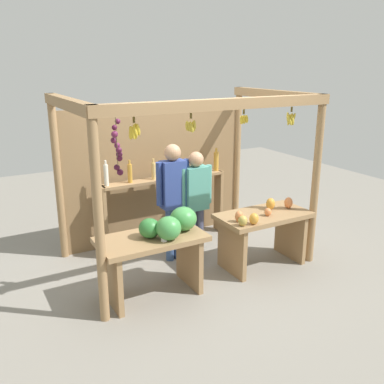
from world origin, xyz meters
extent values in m
plane|color=gray|center=(0.00, 0.00, 0.00)|extent=(12.00, 12.00, 0.00)
cylinder|color=#99754C|center=(-1.45, -0.89, 1.12)|extent=(0.10, 0.10, 2.24)
cylinder|color=#99754C|center=(1.45, -0.89, 1.12)|extent=(0.10, 0.10, 2.24)
cylinder|color=#99754C|center=(-1.45, 0.89, 1.12)|extent=(0.10, 0.10, 2.24)
cylinder|color=#99754C|center=(1.45, 0.89, 1.12)|extent=(0.10, 0.10, 2.24)
cube|color=#99754C|center=(0.00, -0.89, 2.18)|extent=(3.00, 0.12, 0.12)
cube|color=#99754C|center=(-1.45, 0.00, 2.18)|extent=(0.12, 1.87, 0.12)
cube|color=#99754C|center=(1.45, 0.00, 2.18)|extent=(0.12, 1.87, 0.12)
cube|color=olive|center=(0.00, 0.91, 1.01)|extent=(2.90, 0.04, 2.01)
cylinder|color=brown|center=(0.36, -0.75, 2.07)|extent=(0.02, 0.02, 0.06)
ellipsoid|color=gold|center=(0.39, -0.75, 1.98)|extent=(0.04, 0.07, 0.11)
ellipsoid|color=gold|center=(0.38, -0.72, 1.98)|extent=(0.06, 0.05, 0.11)
ellipsoid|color=gold|center=(0.35, -0.72, 1.97)|extent=(0.07, 0.05, 0.11)
ellipsoid|color=gold|center=(0.33, -0.75, 1.97)|extent=(0.04, 0.06, 0.11)
ellipsoid|color=gold|center=(0.35, -0.76, 1.98)|extent=(0.05, 0.04, 0.11)
ellipsoid|color=gold|center=(0.38, -0.78, 1.98)|extent=(0.06, 0.05, 0.11)
cylinder|color=brown|center=(1.01, -0.82, 2.07)|extent=(0.02, 0.02, 0.06)
ellipsoid|color=gold|center=(1.05, -0.82, 1.96)|extent=(0.04, 0.09, 0.14)
ellipsoid|color=gold|center=(1.03, -0.80, 1.95)|extent=(0.05, 0.05, 0.14)
ellipsoid|color=gold|center=(1.01, -0.79, 1.94)|extent=(0.06, 0.04, 0.14)
ellipsoid|color=gold|center=(0.98, -0.80, 1.97)|extent=(0.06, 0.09, 0.15)
ellipsoid|color=gold|center=(0.98, -0.84, 1.94)|extent=(0.06, 0.08, 0.15)
ellipsoid|color=gold|center=(1.01, -0.85, 1.95)|extent=(0.07, 0.04, 0.14)
ellipsoid|color=gold|center=(1.03, -0.84, 1.93)|extent=(0.08, 0.08, 0.15)
cylinder|color=brown|center=(-1.01, -0.82, 2.07)|extent=(0.02, 0.02, 0.06)
ellipsoid|color=gold|center=(-0.99, -0.82, 1.93)|extent=(0.04, 0.08, 0.14)
ellipsoid|color=gold|center=(-1.00, -0.80, 1.97)|extent=(0.05, 0.05, 0.14)
ellipsoid|color=gold|center=(-1.01, -0.79, 1.96)|extent=(0.08, 0.04, 0.14)
ellipsoid|color=gold|center=(-1.04, -0.80, 1.94)|extent=(0.05, 0.05, 0.14)
ellipsoid|color=gold|center=(-1.05, -0.82, 1.95)|extent=(0.04, 0.06, 0.14)
ellipsoid|color=gold|center=(-1.04, -0.84, 1.94)|extent=(0.05, 0.06, 0.14)
ellipsoid|color=gold|center=(-1.02, -0.85, 1.96)|extent=(0.07, 0.04, 0.14)
ellipsoid|color=gold|center=(-0.99, -0.85, 1.97)|extent=(0.07, 0.07, 0.14)
cylinder|color=brown|center=(-0.36, -0.80, 2.07)|extent=(0.02, 0.02, 0.06)
ellipsoid|color=gold|center=(-0.33, -0.80, 1.95)|extent=(0.04, 0.06, 0.11)
ellipsoid|color=gold|center=(-0.34, -0.77, 1.95)|extent=(0.06, 0.06, 0.12)
ellipsoid|color=gold|center=(-0.37, -0.78, 1.95)|extent=(0.07, 0.05, 0.12)
ellipsoid|color=gold|center=(-0.40, -0.79, 1.96)|extent=(0.04, 0.06, 0.12)
ellipsoid|color=gold|center=(-0.39, -0.82, 1.95)|extent=(0.05, 0.05, 0.12)
ellipsoid|color=gold|center=(-0.37, -0.84, 1.95)|extent=(0.05, 0.04, 0.11)
ellipsoid|color=gold|center=(-0.34, -0.83, 1.97)|extent=(0.06, 0.05, 0.12)
cylinder|color=#4C422D|center=(-1.09, -0.51, 1.82)|extent=(0.01, 0.01, 0.55)
sphere|color=#511938|center=(-1.06, -0.49, 2.02)|extent=(0.06, 0.06, 0.06)
sphere|color=#47142D|center=(-1.11, -0.52, 1.96)|extent=(0.06, 0.06, 0.06)
sphere|color=#601E42|center=(-1.12, -0.54, 1.89)|extent=(0.07, 0.07, 0.07)
sphere|color=#511938|center=(-1.12, -0.49, 1.82)|extent=(0.07, 0.07, 0.07)
sphere|color=#601E42|center=(-1.08, -0.48, 1.76)|extent=(0.06, 0.06, 0.06)
sphere|color=#511938|center=(-1.07, -0.51, 1.72)|extent=(0.07, 0.07, 0.07)
sphere|color=#511938|center=(-1.07, -0.49, 1.67)|extent=(0.07, 0.07, 0.07)
sphere|color=#47142D|center=(-1.07, -0.50, 1.63)|extent=(0.07, 0.07, 0.07)
sphere|color=#47142D|center=(-1.06, -0.49, 1.47)|extent=(0.07, 0.07, 0.07)
sphere|color=#47142D|center=(-1.10, -0.48, 1.53)|extent=(0.06, 0.06, 0.06)
cube|color=#99754C|center=(-0.80, -0.66, 0.70)|extent=(1.22, 0.64, 0.06)
cube|color=#99754C|center=(-1.28, -0.66, 0.33)|extent=(0.06, 0.58, 0.67)
cube|color=#99754C|center=(-0.31, -0.66, 0.33)|extent=(0.06, 0.58, 0.67)
ellipsoid|color=#2D7533|center=(-0.82, -0.68, 0.84)|extent=(0.31, 0.31, 0.22)
ellipsoid|color=#429347|center=(-0.66, -0.83, 0.86)|extent=(0.39, 0.39, 0.27)
ellipsoid|color=#429347|center=(-0.38, -0.66, 0.87)|extent=(0.38, 0.38, 0.28)
cylinder|color=white|center=(-0.72, -0.84, 0.77)|extent=(0.07, 0.07, 0.09)
cube|color=#99754C|center=(0.80, -0.66, 0.70)|extent=(1.22, 0.64, 0.06)
cube|color=#99754C|center=(0.31, -0.66, 0.33)|extent=(0.06, 0.58, 0.67)
cube|color=#99754C|center=(1.28, -0.66, 0.33)|extent=(0.06, 0.58, 0.67)
ellipsoid|color=#E07F47|center=(0.34, -0.76, 0.80)|extent=(0.13, 0.13, 0.14)
ellipsoid|color=#E07F47|center=(1.21, -0.66, 0.80)|extent=(0.16, 0.16, 0.15)
ellipsoid|color=#B79E47|center=(0.30, -0.89, 0.79)|extent=(0.15, 0.15, 0.13)
ellipsoid|color=gold|center=(0.97, -0.58, 0.81)|extent=(0.16, 0.16, 0.16)
ellipsoid|color=gold|center=(0.45, -0.91, 0.80)|extent=(0.14, 0.14, 0.14)
ellipsoid|color=#E07F47|center=(0.79, -0.76, 0.78)|extent=(0.10, 0.10, 0.10)
cube|color=#99754C|center=(-0.93, 0.66, 0.50)|extent=(0.05, 0.20, 1.00)
cube|color=#99754C|center=(0.96, 0.66, 0.50)|extent=(0.05, 0.20, 1.00)
cube|color=#99754C|center=(0.01, 0.66, 0.98)|extent=(1.88, 0.22, 0.04)
cylinder|color=silver|center=(-0.86, 0.66, 1.15)|extent=(0.06, 0.06, 0.29)
cylinder|color=silver|center=(-0.86, 0.66, 1.32)|extent=(0.03, 0.03, 0.06)
cylinder|color=gold|center=(-0.52, 0.66, 1.13)|extent=(0.06, 0.06, 0.26)
cylinder|color=gold|center=(-0.52, 0.66, 1.29)|extent=(0.03, 0.03, 0.06)
cylinder|color=#D8B266|center=(-0.16, 0.66, 1.12)|extent=(0.06, 0.06, 0.24)
cylinder|color=#D8B266|center=(-0.16, 0.66, 1.27)|extent=(0.03, 0.03, 0.06)
cylinder|color=silver|center=(0.19, 0.66, 1.13)|extent=(0.06, 0.06, 0.26)
cylinder|color=silver|center=(0.19, 0.66, 1.29)|extent=(0.03, 0.03, 0.06)
cylinder|color=gold|center=(0.53, 0.66, 1.11)|extent=(0.08, 0.08, 0.23)
cylinder|color=gold|center=(0.53, 0.66, 1.26)|extent=(0.03, 0.03, 0.06)
cylinder|color=gold|center=(0.90, 0.66, 1.15)|extent=(0.08, 0.08, 0.29)
cylinder|color=gold|center=(0.90, 0.66, 1.32)|extent=(0.03, 0.03, 0.06)
cylinder|color=#344E7C|center=(-0.21, 0.06, 0.38)|extent=(0.11, 0.11, 0.75)
cylinder|color=#344E7C|center=(-0.09, 0.06, 0.38)|extent=(0.11, 0.11, 0.75)
cube|color=#2D428C|center=(-0.15, 0.06, 1.07)|extent=(0.32, 0.19, 0.64)
cylinder|color=#2D428C|center=(-0.35, 0.06, 1.10)|extent=(0.08, 0.08, 0.57)
cylinder|color=#2D428C|center=(0.05, 0.06, 1.10)|extent=(0.08, 0.08, 0.57)
sphere|color=tan|center=(-0.15, 0.06, 1.50)|extent=(0.22, 0.22, 0.22)
cylinder|color=#464B68|center=(0.10, -0.01, 0.35)|extent=(0.11, 0.11, 0.70)
cylinder|color=#464B68|center=(0.22, -0.01, 0.35)|extent=(0.11, 0.11, 0.70)
cube|color=teal|center=(0.16, -0.01, 0.99)|extent=(0.32, 0.19, 0.59)
cylinder|color=teal|center=(-0.04, -0.01, 1.02)|extent=(0.08, 0.08, 0.53)
cylinder|color=teal|center=(0.36, -0.01, 1.02)|extent=(0.08, 0.08, 0.53)
sphere|color=tan|center=(0.16, -0.01, 1.39)|extent=(0.20, 0.20, 0.20)
camera|label=1|loc=(-2.57, -4.76, 2.60)|focal=39.89mm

